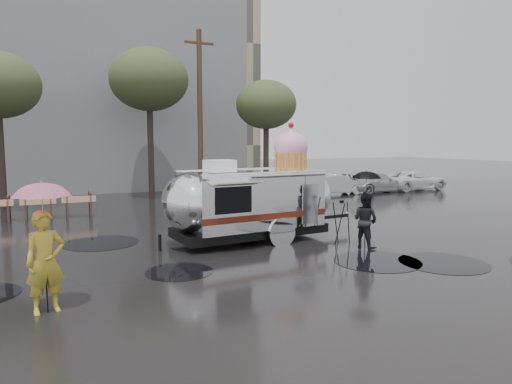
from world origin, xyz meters
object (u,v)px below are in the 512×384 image
person_right (365,220)px  tripod (341,219)px  person_left (45,262)px  airstream_trailer (253,198)px

person_right → tripod: 0.81m
person_left → tripod: 8.49m
airstream_trailer → tripod: (2.22, -1.59, -0.56)m
airstream_trailer → person_left: (-5.89, -4.05, -0.39)m
tripod → person_right: bearing=-52.0°
person_left → tripod: person_left is taller
airstream_trailer → tripod: 2.79m
airstream_trailer → person_right: 3.49m
airstream_trailer → tripod: bearing=-40.8°
person_left → person_right: 8.60m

